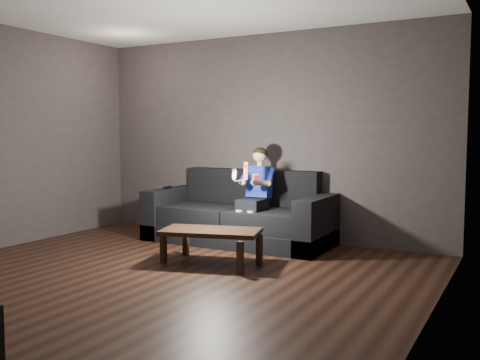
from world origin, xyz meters
The scene contains 9 objects.
floor centered at (0.00, 0.00, 0.00)m, with size 5.00×5.00×0.00m, color black.
back_wall centered at (0.00, 2.50, 1.35)m, with size 5.00×0.04×2.70m, color #383431.
right_wall centered at (2.50, 0.00, 1.35)m, with size 0.04×5.00×2.70m, color #383431.
sofa centered at (-0.13, 2.05, 0.30)m, with size 2.37×1.02×0.92m.
child centered at (0.14, 1.98, 0.74)m, with size 0.44×0.54×1.08m.
wii_remote_red centered at (0.22, 1.56, 0.96)m, with size 0.07×0.09×0.21m.
nunchuk_white centered at (0.07, 1.56, 0.91)m, with size 0.08×0.10×0.15m.
wii_remote_black centered at (-1.20, 1.96, 0.66)m, with size 0.06×0.17×0.03m.
coffee_table centered at (0.17, 0.86, 0.33)m, with size 1.13×0.78×0.38m.
Camera 1 is at (3.13, -3.91, 1.38)m, focal length 40.00 mm.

